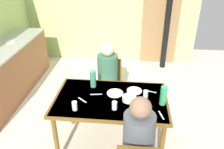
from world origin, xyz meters
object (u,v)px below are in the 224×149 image
Objects in this scene: dining_table at (111,103)px; water_bottle_green_far at (163,95)px; kitchen_counter at (7,73)px; chair_far_diner at (109,83)px; person_far_diner at (108,71)px; water_bottle_green_near at (93,78)px; person_near_diner at (138,135)px; serving_bowl_center at (129,98)px.

dining_table is 0.65m from water_bottle_green_far.
kitchen_counter is at bearing 157.23° from water_bottle_green_far.
chair_far_diner is 1.13× the size of person_far_diner.
water_bottle_green_far is (0.88, -0.31, 0.00)m from water_bottle_green_near.
dining_table is at bearing 98.30° from chair_far_diner.
kitchen_counter is 1.74× the size of dining_table.
person_far_diner is 2.90× the size of water_bottle_green_near.
person_near_diner is at bearing -36.03° from kitchen_counter.
water_bottle_green_far is (0.73, -0.84, 0.38)m from chair_far_diner.
person_far_diner is at bearing 116.95° from serving_bowl_center.
person_near_diner reaches higher than serving_bowl_center.
dining_table is 8.17× the size of serving_bowl_center.
water_bottle_green_far reaches higher than kitchen_counter.
kitchen_counter is at bearing 155.62° from water_bottle_green_near.
serving_bowl_center is at bearing -25.54° from kitchen_counter.
serving_bowl_center is at bearing 112.89° from chair_far_diner.
person_near_diner is (2.28, -1.66, 0.33)m from kitchen_counter.
chair_far_diner reaches higher than dining_table.
person_far_diner reaches higher than kitchen_counter.
kitchen_counter is 3.13× the size of person_far_diner.
person_far_diner is at bearing 69.69° from water_bottle_green_near.
dining_table is at bearing -43.92° from water_bottle_green_near.
person_near_diner reaches higher than water_bottle_green_near.
water_bottle_green_far is (0.73, -0.71, 0.09)m from person_far_diner.
person_far_diner reaches higher than dining_table.
kitchen_counter reaches higher than serving_bowl_center.
water_bottle_green_far is (0.62, -0.06, 0.20)m from dining_table.
water_bottle_green_near is at bearing 150.60° from serving_bowl_center.
water_bottle_green_near is (-0.59, 0.89, 0.09)m from person_near_diner.
person_near_diner is 2.83× the size of water_bottle_green_far.
person_far_diner reaches higher than water_bottle_green_near.
kitchen_counter is 2.84m from person_near_diner.
chair_far_diner is 1.52m from person_near_diner.
person_far_diner is at bearing 90.00° from chair_far_diner.
dining_table is at bearing 100.02° from person_far_diner.
person_far_diner is 4.53× the size of serving_bowl_center.
water_bottle_green_near reaches higher than serving_bowl_center.
kitchen_counter is 1.90m from person_far_diner.
person_near_diner is (0.33, -0.64, 0.11)m from dining_table.
chair_far_diner is at bearing 107.43° from person_near_diner.
person_far_diner is 1.02m from water_bottle_green_far.
person_near_diner reaches higher than dining_table.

